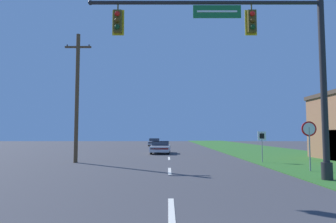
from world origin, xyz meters
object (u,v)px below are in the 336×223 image
route_sign_post (261,140)px  car_ahead (160,147)px  stop_sign (308,135)px  utility_pole_near (76,95)px  signal_mast (264,57)px  far_car (153,142)px

route_sign_post → car_ahead: bearing=125.9°
route_sign_post → stop_sign: bearing=-79.4°
utility_pole_near → stop_sign: bearing=-20.2°
signal_mast → route_sign_post: 8.78m
route_sign_post → utility_pole_near: utility_pole_near is taller
far_car → route_sign_post: 30.05m
signal_mast → route_sign_post: bearing=74.1°
stop_sign → route_sign_post: (-0.90, 4.81, -0.34)m
stop_sign → signal_mast: bearing=-136.9°
route_sign_post → signal_mast: bearing=-105.9°
far_car → car_ahead: bearing=-85.5°
signal_mast → far_car: size_ratio=2.20×
signal_mast → utility_pole_near: bearing=142.7°
signal_mast → car_ahead: size_ratio=2.24×
signal_mast → utility_pole_near: (-10.26, 7.81, -0.57)m
far_car → route_sign_post: bearing=-73.6°
car_ahead → far_car: same height
signal_mast → utility_pole_near: size_ratio=1.15×
car_ahead → far_car: bearing=94.5°
car_ahead → route_sign_post: bearing=-54.1°
signal_mast → car_ahead: 18.59m
car_ahead → stop_sign: bearing=-61.4°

